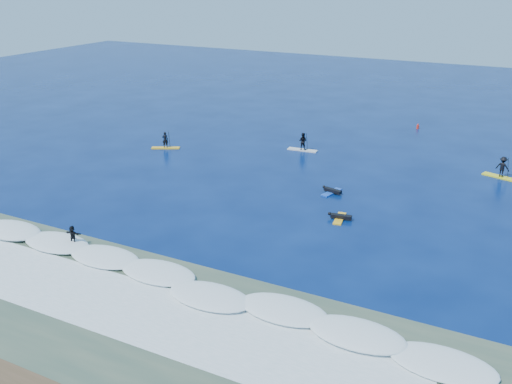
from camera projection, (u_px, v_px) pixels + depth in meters
The scene contains 11 objects.
ground at pixel (226, 213), 41.00m from camera, with size 160.00×160.00×0.00m, color #031647.
shallow_water at pixel (91, 309), 29.39m from camera, with size 90.00×13.00×0.01m, color #374B3C.
breaking_wave at pixel (139, 274), 32.71m from camera, with size 40.00×6.00×0.30m, color white.
whitewater at pixel (104, 299), 30.22m from camera, with size 34.00×5.00×0.02m, color silver.
sup_paddler_left at pixel (165, 142), 55.62m from camera, with size 2.74×1.84×1.92m.
sup_paddler_center at pixel (303, 143), 54.91m from camera, with size 2.95×0.94×2.04m.
sup_paddler_right at pixel (502, 168), 47.64m from camera, with size 3.13×1.65×2.13m.
prone_paddler_near at pixel (340, 217), 39.90m from camera, with size 1.71×2.20×0.45m.
prone_paddler_far at pixel (332, 191), 44.61m from camera, with size 1.70×2.21×0.45m.
wave_surfer at pixel (73, 236), 35.74m from camera, with size 1.80×0.74×1.27m.
marker_buoy at pixel (418, 126), 62.60m from camera, with size 0.27×0.27×0.65m.
Camera 1 is at (19.10, -32.52, 16.29)m, focal length 40.00 mm.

